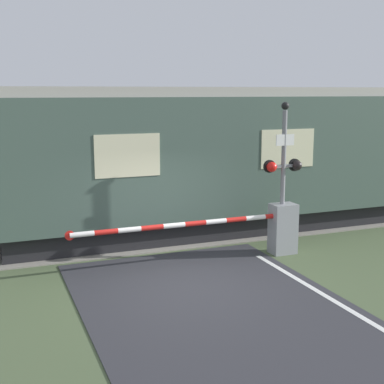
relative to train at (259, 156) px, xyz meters
name	(u,v)px	position (x,y,z in m)	size (l,w,h in m)	color
ground_plane	(189,282)	(-3.61, -3.77, -2.03)	(80.00, 80.00, 0.00)	#475638
track_bed	(139,236)	(-3.61, 0.00, -2.00)	(36.00, 3.20, 0.13)	gray
train	(259,156)	(0.00, 0.00, 0.00)	(15.52, 3.08, 3.96)	black
crossing_barrier	(268,228)	(-1.19, -2.70, -1.36)	(5.45, 0.44, 1.21)	gray
signal_post	(283,169)	(-0.80, -2.67, 0.02)	(0.98, 0.26, 3.61)	gray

